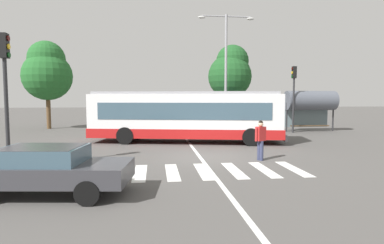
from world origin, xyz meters
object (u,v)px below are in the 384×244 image
(parked_car_white, at_px, (198,118))
(traffic_light_near_corner, at_px, (5,79))
(parked_car_blue, at_px, (224,117))
(background_tree_right, at_px, (231,72))
(parked_car_red, at_px, (168,118))
(pedestrian_crossing_street, at_px, (261,138))
(city_transit_bus, at_px, (186,116))
(traffic_light_far_corner, at_px, (294,89))
(background_tree_left, at_px, (47,71))
(foreground_sedan, at_px, (45,168))
(twin_arm_street_lamp, at_px, (226,61))
(bus_stop_shelter, at_px, (310,101))

(parked_car_white, bearing_deg, traffic_light_near_corner, -118.31)
(parked_car_blue, relative_size, background_tree_right, 0.53)
(parked_car_red, bearing_deg, pedestrian_crossing_street, -79.63)
(pedestrian_crossing_street, distance_m, parked_car_red, 17.99)
(city_transit_bus, relative_size, background_tree_right, 1.38)
(parked_car_blue, distance_m, traffic_light_far_corner, 8.70)
(traffic_light_far_corner, relative_size, background_tree_left, 0.67)
(city_transit_bus, xyz_separation_m, foreground_sedan, (-4.82, -9.95, -0.82))
(pedestrian_crossing_street, bearing_deg, background_tree_right, 79.75)
(traffic_light_near_corner, relative_size, background_tree_left, 0.66)
(parked_car_red, relative_size, traffic_light_near_corner, 0.92)
(parked_car_blue, relative_size, traffic_light_near_corner, 0.90)
(parked_car_white, relative_size, twin_arm_street_lamp, 0.50)
(traffic_light_near_corner, height_order, twin_arm_street_lamp, twin_arm_street_lamp)
(pedestrian_crossing_street, xyz_separation_m, background_tree_left, (-13.72, 15.78, 4.03))
(traffic_light_far_corner, bearing_deg, bus_stop_shelter, 24.77)
(foreground_sedan, height_order, traffic_light_near_corner, traffic_light_near_corner)
(background_tree_left, bearing_deg, parked_car_red, 10.36)
(city_transit_bus, relative_size, parked_car_red, 2.55)
(twin_arm_street_lamp, height_order, background_tree_left, twin_arm_street_lamp)
(traffic_light_near_corner, xyz_separation_m, traffic_light_far_corner, (16.03, 10.69, 0.04))
(city_transit_bus, distance_m, parked_car_white, 11.53)
(traffic_light_near_corner, distance_m, background_tree_left, 16.83)
(parked_car_white, relative_size, background_tree_right, 0.54)
(traffic_light_far_corner, bearing_deg, parked_car_blue, 117.39)
(background_tree_left, bearing_deg, city_transit_bus, -41.59)
(city_transit_bus, relative_size, background_tree_left, 1.55)
(city_transit_bus, relative_size, bus_stop_shelter, 2.90)
(parked_car_blue, height_order, bus_stop_shelter, bus_stop_shelter)
(pedestrian_crossing_street, distance_m, background_tree_left, 21.29)
(traffic_light_near_corner, bearing_deg, twin_arm_street_lamp, 47.31)
(foreground_sedan, distance_m, background_tree_left, 21.18)
(pedestrian_crossing_street, bearing_deg, traffic_light_far_corner, 59.00)
(traffic_light_near_corner, bearing_deg, traffic_light_far_corner, 33.71)
(city_transit_bus, distance_m, parked_car_blue, 12.61)
(pedestrian_crossing_street, height_order, background_tree_right, background_tree_right)
(pedestrian_crossing_street, distance_m, bus_stop_shelter, 13.62)
(foreground_sedan, distance_m, traffic_light_near_corner, 4.98)
(twin_arm_street_lamp, bearing_deg, background_tree_left, 163.45)
(twin_arm_street_lamp, xyz_separation_m, background_tree_left, (-14.78, 4.39, -0.60))
(parked_car_blue, height_order, traffic_light_far_corner, traffic_light_far_corner)
(traffic_light_near_corner, height_order, background_tree_right, background_tree_right)
(background_tree_left, bearing_deg, parked_car_blue, 6.22)
(parked_car_blue, relative_size, background_tree_left, 0.59)
(parked_car_red, distance_m, background_tree_right, 9.20)
(traffic_light_near_corner, xyz_separation_m, background_tree_left, (-3.79, 16.31, 1.64))
(twin_arm_street_lamp, bearing_deg, traffic_light_near_corner, -132.69)
(pedestrian_crossing_street, relative_size, background_tree_left, 0.23)
(twin_arm_street_lamp, bearing_deg, parked_car_white, 103.79)
(traffic_light_near_corner, height_order, background_tree_left, background_tree_left)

